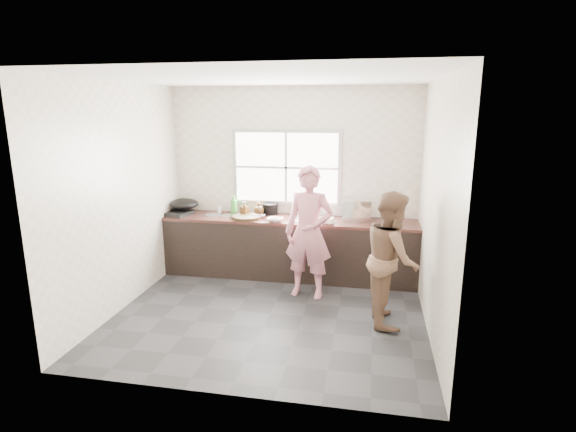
% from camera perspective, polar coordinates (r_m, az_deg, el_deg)
% --- Properties ---
extents(floor, '(3.60, 3.20, 0.01)m').
position_cam_1_polar(floor, '(5.48, -2.33, -12.31)').
color(floor, '#27272A').
rests_on(floor, ground).
extents(ceiling, '(3.60, 3.20, 0.01)m').
position_cam_1_polar(ceiling, '(4.96, -2.64, 17.22)').
color(ceiling, silver).
rests_on(ceiling, wall_back).
extents(wall_back, '(3.60, 0.01, 2.70)m').
position_cam_1_polar(wall_back, '(6.60, 0.67, 4.45)').
color(wall_back, beige).
rests_on(wall_back, ground).
extents(wall_left, '(0.01, 3.20, 2.70)m').
position_cam_1_polar(wall_left, '(5.73, -20.37, 2.26)').
color(wall_left, beige).
rests_on(wall_left, ground).
extents(wall_right, '(0.01, 3.20, 2.70)m').
position_cam_1_polar(wall_right, '(4.97, 18.25, 0.84)').
color(wall_right, beige).
rests_on(wall_right, ground).
extents(wall_front, '(3.60, 0.01, 2.70)m').
position_cam_1_polar(wall_front, '(3.55, -8.32, -3.45)').
color(wall_front, beige).
rests_on(wall_front, ground).
extents(cabinet, '(3.60, 0.62, 0.82)m').
position_cam_1_polar(cabinet, '(6.51, 0.17, -4.18)').
color(cabinet, black).
rests_on(cabinet, floor).
extents(countertop, '(3.60, 0.64, 0.04)m').
position_cam_1_polar(countertop, '(6.39, 0.17, -0.50)').
color(countertop, '#391C17').
rests_on(countertop, cabinet).
extents(sink, '(0.55, 0.45, 0.02)m').
position_cam_1_polar(sink, '(6.34, 3.29, -0.42)').
color(sink, silver).
rests_on(sink, countertop).
extents(faucet, '(0.02, 0.02, 0.30)m').
position_cam_1_polar(faucet, '(6.50, 3.53, 1.24)').
color(faucet, silver).
rests_on(faucet, countertop).
extents(window_frame, '(1.60, 0.05, 1.10)m').
position_cam_1_polar(window_frame, '(6.57, -0.21, 6.18)').
color(window_frame, '#9EA0A5').
rests_on(window_frame, wall_back).
extents(window_glazing, '(1.50, 0.01, 1.00)m').
position_cam_1_polar(window_glazing, '(6.55, -0.25, 6.15)').
color(window_glazing, white).
rests_on(window_glazing, window_frame).
extents(woman, '(0.63, 0.46, 1.59)m').
position_cam_1_polar(woman, '(5.72, 2.65, -2.64)').
color(woman, pink).
rests_on(woman, floor).
extents(person_side, '(0.64, 0.79, 1.51)m').
position_cam_1_polar(person_side, '(5.16, 13.03, -5.24)').
color(person_side, brown).
rests_on(person_side, floor).
extents(cutting_board, '(0.43, 0.43, 0.04)m').
position_cam_1_polar(cutting_board, '(6.42, -5.24, -0.13)').
color(cutting_board, '#2F2312').
rests_on(cutting_board, countertop).
extents(cleaver, '(0.22, 0.13, 0.01)m').
position_cam_1_polar(cleaver, '(6.44, -3.82, 0.15)').
color(cleaver, '#A7A8AE').
rests_on(cleaver, cutting_board).
extents(bowl_mince, '(0.26, 0.26, 0.05)m').
position_cam_1_polar(bowl_mince, '(6.21, -1.66, -0.47)').
color(bowl_mince, silver).
rests_on(bowl_mince, countertop).
extents(bowl_crabs, '(0.21, 0.21, 0.06)m').
position_cam_1_polar(bowl_crabs, '(6.17, 4.78, -0.60)').
color(bowl_crabs, silver).
rests_on(bowl_crabs, countertop).
extents(bowl_held, '(0.20, 0.20, 0.05)m').
position_cam_1_polar(bowl_held, '(6.10, 5.32, -0.77)').
color(bowl_held, white).
rests_on(bowl_held, countertop).
extents(black_pot, '(0.27, 0.27, 0.16)m').
position_cam_1_polar(black_pot, '(6.66, -2.27, 0.92)').
color(black_pot, black).
rests_on(black_pot, countertop).
extents(plate_food, '(0.27, 0.27, 0.02)m').
position_cam_1_polar(plate_food, '(6.60, -4.88, 0.15)').
color(plate_food, silver).
rests_on(plate_food, countertop).
extents(bottle_green, '(0.12, 0.12, 0.27)m').
position_cam_1_polar(bottle_green, '(6.75, -6.88, 1.51)').
color(bottle_green, '#348E2E').
rests_on(bottle_green, countertop).
extents(bottle_brown_tall, '(0.11, 0.11, 0.19)m').
position_cam_1_polar(bottle_brown_tall, '(6.56, -5.52, 0.83)').
color(bottle_brown_tall, '#492D12').
rests_on(bottle_brown_tall, countertop).
extents(bottle_brown_short, '(0.18, 0.18, 0.18)m').
position_cam_1_polar(bottle_brown_short, '(6.60, -3.70, 0.88)').
color(bottle_brown_short, '#3D240F').
rests_on(bottle_brown_short, countertop).
extents(glass_jar, '(0.07, 0.07, 0.09)m').
position_cam_1_polar(glass_jar, '(6.84, -8.71, 0.83)').
color(glass_jar, silver).
rests_on(glass_jar, countertop).
extents(burner, '(0.42, 0.42, 0.05)m').
position_cam_1_polar(burner, '(6.79, -13.80, 0.33)').
color(burner, black).
rests_on(burner, countertop).
extents(wok, '(0.47, 0.47, 0.16)m').
position_cam_1_polar(wok, '(6.87, -13.07, 1.49)').
color(wok, black).
rests_on(wok, burner).
extents(dish_rack, '(0.42, 0.32, 0.30)m').
position_cam_1_polar(dish_rack, '(6.34, 8.60, 0.78)').
color(dish_rack, silver).
rests_on(dish_rack, countertop).
extents(pot_lid_left, '(0.27, 0.27, 0.01)m').
position_cam_1_polar(pot_lid_left, '(6.67, -9.55, 0.13)').
color(pot_lid_left, silver).
rests_on(pot_lid_left, countertop).
extents(pot_lid_right, '(0.24, 0.24, 0.01)m').
position_cam_1_polar(pot_lid_right, '(6.61, -7.59, 0.08)').
color(pot_lid_right, silver).
rests_on(pot_lid_right, countertop).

